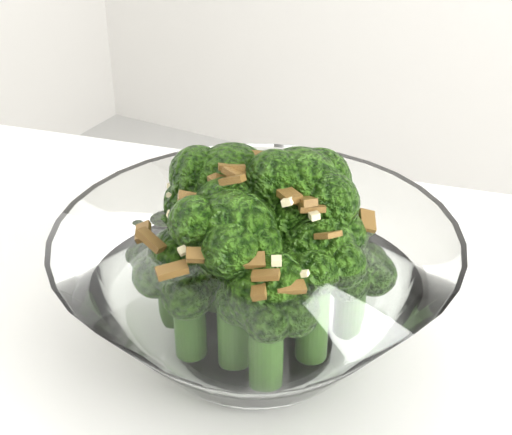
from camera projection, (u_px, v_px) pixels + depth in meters
The scene contains 1 object.
broccoli_dish at pixel (256, 280), 0.48m from camera, with size 0.25×0.25×0.14m.
Camera 1 is at (-0.10, -0.25, 1.09)m, focal length 55.00 mm.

